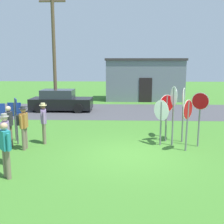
{
  "coord_description": "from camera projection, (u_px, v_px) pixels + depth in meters",
  "views": [
    {
      "loc": [
        -0.33,
        -9.71,
        3.4
      ],
      "look_at": [
        -0.75,
        1.84,
        1.3
      ],
      "focal_mm": 43.88,
      "sensor_mm": 36.0,
      "label": 1
    }
  ],
  "objects": [
    {
      "name": "person_on_left",
      "position": [
        23.0,
        124.0,
        10.69
      ],
      "size": [
        0.4,
        0.57,
        1.74
      ],
      "color": "#7A6B56",
      "rests_on": "ground"
    },
    {
      "name": "utility_pole",
      "position": [
        54.0,
        50.0,
        19.02
      ],
      "size": [
        1.8,
        0.24,
        8.07
      ],
      "color": "brown",
      "rests_on": "ground"
    },
    {
      "name": "ground_plane",
      "position": [
        130.0,
        155.0,
        10.15
      ],
      "size": [
        80.0,
        80.0,
        0.0
      ],
      "primitive_type": "plane",
      "color": "#3D7528"
    },
    {
      "name": "stop_sign_tallest",
      "position": [
        161.0,
        115.0,
        11.2
      ],
      "size": [
        0.51,
        0.69,
        1.89
      ],
      "color": "slate",
      "rests_on": "ground"
    },
    {
      "name": "info_panel_rightmost",
      "position": [
        15.0,
        115.0,
        11.88
      ],
      "size": [
        0.6,
        0.06,
        1.69
      ],
      "color": "#4C4C51",
      "rests_on": "ground"
    },
    {
      "name": "person_with_sunhat",
      "position": [
        6.0,
        147.0,
        8.01
      ],
      "size": [
        0.43,
        0.43,
        1.69
      ],
      "color": "#7A6B56",
      "rests_on": "ground"
    },
    {
      "name": "building_background",
      "position": [
        144.0,
        79.0,
        25.15
      ],
      "size": [
        7.04,
        3.73,
        3.75
      ],
      "color": "slate",
      "rests_on": "ground"
    },
    {
      "name": "street_asphalt",
      "position": [
        126.0,
        111.0,
        19.37
      ],
      "size": [
        60.0,
        6.4,
        0.01
      ],
      "primitive_type": "cube",
      "color": "#424247",
      "rests_on": "ground"
    },
    {
      "name": "stop_sign_leaning_left",
      "position": [
        167.0,
        110.0,
        11.75
      ],
      "size": [
        0.68,
        0.4,
        2.05
      ],
      "color": "slate",
      "rests_on": "ground"
    },
    {
      "name": "parked_car_on_street",
      "position": [
        61.0,
        101.0,
        19.43
      ],
      "size": [
        4.32,
        2.06,
        1.51
      ],
      "color": "black",
      "rests_on": "ground"
    },
    {
      "name": "info_panel_middle",
      "position": [
        16.0,
        113.0,
        11.33
      ],
      "size": [
        0.31,
        0.54,
        1.95
      ],
      "color": "#4C4C51",
      "rests_on": "ground"
    },
    {
      "name": "stop_sign_leaning_right",
      "position": [
        183.0,
        105.0,
        11.63
      ],
      "size": [
        0.28,
        0.78,
        2.36
      ],
      "color": "slate",
      "rests_on": "ground"
    },
    {
      "name": "stop_sign_center_cluster",
      "position": [
        174.0,
        105.0,
        11.1
      ],
      "size": [
        0.14,
        0.79,
        2.46
      ],
      "color": "slate",
      "rests_on": "ground"
    },
    {
      "name": "stop_sign_rear_left",
      "position": [
        200.0,
        110.0,
        10.99
      ],
      "size": [
        0.62,
        0.38,
        2.22
      ],
      "color": "slate",
      "rests_on": "ground"
    },
    {
      "name": "person_in_dark_shirt",
      "position": [
        5.0,
        136.0,
        9.13
      ],
      "size": [
        0.31,
        0.56,
        1.74
      ],
      "color": "#4C5670",
      "rests_on": "ground"
    },
    {
      "name": "person_in_teal",
      "position": [
        9.0,
        124.0,
        11.0
      ],
      "size": [
        0.25,
        0.57,
        1.69
      ],
      "color": "#7A6B56",
      "rests_on": "ground"
    },
    {
      "name": "person_in_blue",
      "position": [
        44.0,
        121.0,
        11.5
      ],
      "size": [
        0.33,
        0.54,
        1.74
      ],
      "color": "#7A6B56",
      "rests_on": "ground"
    },
    {
      "name": "stop_sign_nearest",
      "position": [
        188.0,
        116.0,
        10.46
      ],
      "size": [
        0.5,
        0.62,
        2.02
      ],
      "color": "slate",
      "rests_on": "ground"
    },
    {
      "name": "stop_sign_rear_right",
      "position": [
        167.0,
        109.0,
        12.46
      ],
      "size": [
        0.1,
        0.78,
        1.94
      ],
      "color": "slate",
      "rests_on": "ground"
    }
  ]
}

